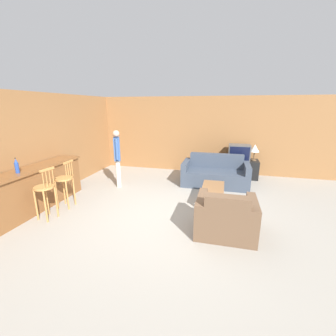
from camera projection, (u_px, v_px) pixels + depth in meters
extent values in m
plane|color=gray|center=(166.00, 217.00, 4.78)|extent=(24.00, 24.00, 0.00)
cube|color=olive|center=(192.00, 135.00, 7.87)|extent=(9.40, 0.08, 2.60)
cube|color=olive|center=(68.00, 141.00, 6.46)|extent=(0.08, 8.68, 2.60)
cube|color=brown|center=(34.00, 190.00, 4.99)|extent=(0.47, 2.65, 0.92)
cube|color=brown|center=(30.00, 169.00, 4.87)|extent=(0.55, 2.71, 0.05)
cylinder|color=#B77F42|center=(44.00, 187.00, 4.53)|extent=(0.43, 0.43, 0.04)
cylinder|color=#B77F42|center=(47.00, 200.00, 4.79)|extent=(0.04, 0.04, 0.67)
cylinder|color=#B77F42|center=(36.00, 205.00, 4.55)|extent=(0.04, 0.04, 0.67)
cylinder|color=#B77F42|center=(56.00, 202.00, 4.70)|extent=(0.04, 0.04, 0.67)
cylinder|color=#B77F42|center=(46.00, 207.00, 4.46)|extent=(0.04, 0.04, 0.67)
cylinder|color=#B77F42|center=(53.00, 177.00, 4.52)|extent=(0.02, 0.02, 0.35)
cylinder|color=#B77F42|center=(50.00, 178.00, 4.45)|extent=(0.02, 0.02, 0.35)
cylinder|color=#B77F42|center=(47.00, 180.00, 4.39)|extent=(0.02, 0.02, 0.35)
cylinder|color=#B77F42|center=(43.00, 181.00, 4.32)|extent=(0.02, 0.02, 0.35)
cube|color=#B77F42|center=(47.00, 169.00, 4.37)|extent=(0.08, 0.32, 0.04)
cylinder|color=#B77F42|center=(64.00, 178.00, 5.08)|extent=(0.40, 0.40, 0.04)
cylinder|color=#B77F42|center=(64.00, 191.00, 5.33)|extent=(0.04, 0.04, 0.67)
cylinder|color=#B77F42|center=(57.00, 195.00, 5.08)|extent=(0.04, 0.04, 0.67)
cylinder|color=#B77F42|center=(74.00, 191.00, 5.28)|extent=(0.04, 0.04, 0.67)
cylinder|color=#B77F42|center=(67.00, 196.00, 5.03)|extent=(0.04, 0.04, 0.67)
cylinder|color=#B77F42|center=(72.00, 169.00, 5.11)|extent=(0.02, 0.02, 0.35)
cylinder|color=#B77F42|center=(70.00, 170.00, 5.04)|extent=(0.02, 0.02, 0.35)
cylinder|color=#B77F42|center=(68.00, 171.00, 4.97)|extent=(0.02, 0.02, 0.35)
cylinder|color=#B77F42|center=(66.00, 172.00, 4.90)|extent=(0.02, 0.02, 0.35)
cube|color=#B77F42|center=(68.00, 162.00, 4.95)|extent=(0.06, 0.32, 0.04)
cube|color=#384251|center=(215.00, 178.00, 6.64)|extent=(1.59, 0.95, 0.45)
cube|color=#384251|center=(216.00, 161.00, 6.86)|extent=(1.59, 0.22, 0.43)
cube|color=#384251|center=(186.00, 172.00, 6.81)|extent=(0.16, 0.95, 0.69)
cube|color=#384251|center=(247.00, 176.00, 6.40)|extent=(0.16, 0.95, 0.69)
cube|color=brown|center=(225.00, 221.00, 4.13)|extent=(0.74, 0.90, 0.45)
cube|color=brown|center=(227.00, 208.00, 3.70)|extent=(0.74, 0.22, 0.40)
cube|color=brown|center=(252.00, 219.00, 3.99)|extent=(0.16, 0.90, 0.68)
cube|color=brown|center=(201.00, 213.00, 4.20)|extent=(0.16, 0.90, 0.68)
cube|color=brown|center=(213.00, 188.00, 5.33)|extent=(0.51, 1.00, 0.04)
cube|color=brown|center=(202.00, 203.00, 5.01)|extent=(0.06, 0.06, 0.38)
cube|color=brown|center=(221.00, 205.00, 4.91)|extent=(0.06, 0.06, 0.38)
cube|color=brown|center=(205.00, 188.00, 5.87)|extent=(0.06, 0.06, 0.38)
cube|color=brown|center=(222.00, 190.00, 5.77)|extent=(0.06, 0.06, 0.38)
cube|color=black|center=(238.00, 168.00, 7.36)|extent=(1.25, 0.56, 0.59)
cube|color=#4C4C4C|center=(239.00, 152.00, 7.22)|extent=(0.67, 0.45, 0.49)
cube|color=black|center=(240.00, 154.00, 7.00)|extent=(0.60, 0.01, 0.42)
cylinder|color=#234293|center=(17.00, 168.00, 4.49)|extent=(0.08, 0.08, 0.21)
cone|color=#234293|center=(16.00, 161.00, 4.45)|extent=(0.07, 0.07, 0.09)
cylinder|color=black|center=(15.00, 158.00, 4.43)|extent=(0.03, 0.03, 0.02)
cylinder|color=brown|center=(254.00, 160.00, 7.17)|extent=(0.16, 0.16, 0.02)
cylinder|color=brown|center=(254.00, 156.00, 7.14)|extent=(0.03, 0.03, 0.26)
cone|color=silver|center=(255.00, 148.00, 7.07)|extent=(0.28, 0.28, 0.23)
cylinder|color=silver|center=(118.00, 174.00, 6.45)|extent=(0.13, 0.13, 0.80)
cylinder|color=silver|center=(118.00, 172.00, 6.58)|extent=(0.13, 0.13, 0.80)
cube|color=#335189|center=(117.00, 149.00, 6.32)|extent=(0.33, 0.44, 0.63)
cylinder|color=#335189|center=(117.00, 149.00, 6.10)|extent=(0.08, 0.08, 0.58)
cylinder|color=#335189|center=(117.00, 146.00, 6.53)|extent=(0.08, 0.08, 0.58)
sphere|color=tan|center=(116.00, 134.00, 6.21)|extent=(0.18, 0.18, 0.18)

